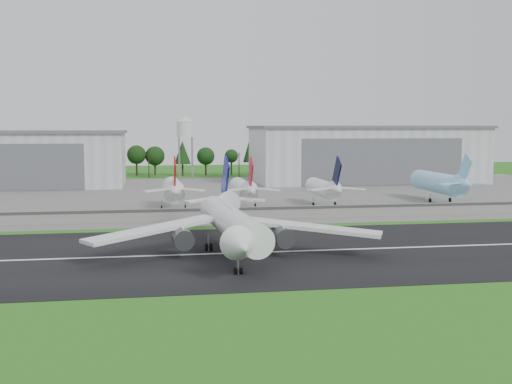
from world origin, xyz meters
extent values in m
plane|color=#226417|center=(0.00, 0.00, 0.00)|extent=(600.00, 600.00, 0.00)
cube|color=black|center=(0.00, 10.00, 0.05)|extent=(320.00, 60.00, 0.10)
cube|color=white|center=(0.00, 10.00, 0.11)|extent=(220.00, 1.00, 0.02)
cube|color=slate|center=(0.00, 120.00, 0.05)|extent=(320.00, 150.00, 0.10)
cube|color=gray|center=(0.00, 55.00, 1.75)|extent=(240.00, 0.50, 3.50)
cube|color=#38383A|center=(0.00, 54.70, 3.00)|extent=(240.00, 0.12, 0.70)
cube|color=silver|center=(-80.00, 165.00, 11.00)|extent=(95.00, 42.00, 22.00)
cube|color=#595B60|center=(-80.00, 165.00, 22.60)|extent=(97.00, 44.00, 1.20)
cube|color=silver|center=(75.00, 165.00, 12.00)|extent=(100.00, 45.00, 24.00)
cube|color=#595B60|center=(75.00, 165.00, 24.60)|extent=(102.00, 47.00, 1.20)
cube|color=#595B60|center=(75.00, 142.35, 10.08)|extent=(70.00, 0.30, 19.68)
cylinder|color=#99999E|center=(-8.00, 182.00, 10.00)|extent=(0.50, 0.50, 20.00)
cylinder|color=#99999E|center=(-2.00, 188.00, 10.00)|extent=(0.50, 0.50, 20.00)
cylinder|color=silver|center=(-5.00, 185.00, 23.50)|extent=(8.00, 8.00, 7.00)
cone|color=silver|center=(-5.00, 185.00, 28.20)|extent=(8.40, 8.40, 2.40)
cylinder|color=white|center=(-5.89, 10.00, 6.20)|extent=(8.79, 44.29, 5.80)
cone|color=white|center=(-7.60, -14.94, 6.20)|extent=(6.20, 6.38, 5.80)
cone|color=white|center=(-4.08, 36.44, 7.40)|extent=(6.11, 9.36, 5.51)
cube|color=navy|center=(-4.12, 35.94, 12.70)|extent=(1.15, 9.55, 11.13)
cube|color=white|center=(8.93, 6.98, 5.40)|extent=(27.79, 16.44, 2.65)
cylinder|color=#333338|center=(3.34, 5.86, 3.80)|extent=(4.17, 5.75, 3.80)
cube|color=white|center=(0.87, 35.60, 7.80)|extent=(9.51, 5.29, 0.98)
cube|color=white|center=(-21.00, 9.03, 5.40)|extent=(26.66, 19.46, 2.65)
cylinder|color=#333338|center=(-15.61, 7.16, 3.80)|extent=(4.17, 5.75, 3.80)
cube|color=white|center=(-9.11, 36.28, 7.80)|extent=(9.55, 6.33, 0.98)
cube|color=#99999E|center=(-6.17, 6.01, 1.70)|extent=(12.03, 30.61, 3.20)
cylinder|color=black|center=(-10.18, 13.30, 0.85)|extent=(0.50, 1.52, 1.50)
cylinder|color=white|center=(-14.77, 80.00, 5.99)|extent=(5.99, 24.00, 5.99)
cone|color=white|center=(-14.77, 64.50, 6.99)|extent=(5.69, 7.00, 5.69)
cube|color=#AD0D11|center=(-14.77, 65.00, 11.79)|extent=(0.45, 8.59, 10.02)
cylinder|color=#99999E|center=(-18.27, 78.00, 1.50)|extent=(0.32, 0.32, 3.00)
cylinder|color=#99999E|center=(-11.27, 78.00, 1.50)|extent=(0.32, 0.32, 3.00)
cylinder|color=black|center=(-18.27, 78.00, 0.80)|extent=(0.40, 1.40, 1.40)
cylinder|color=white|center=(6.49, 80.00, 5.75)|extent=(5.51, 24.00, 5.51)
cone|color=white|center=(6.49, 64.50, 6.75)|extent=(5.23, 7.00, 5.23)
cube|color=#B00D2C|center=(6.49, 65.00, 11.55)|extent=(0.45, 8.59, 10.02)
cylinder|color=#99999E|center=(2.99, 78.00, 1.50)|extent=(0.32, 0.32, 3.00)
cylinder|color=#99999E|center=(9.99, 78.00, 1.50)|extent=(0.32, 0.32, 3.00)
cylinder|color=black|center=(2.99, 78.00, 0.80)|extent=(0.40, 1.40, 1.40)
cylinder|color=white|center=(31.72, 80.00, 5.60)|extent=(5.19, 24.00, 5.19)
cone|color=white|center=(31.72, 64.50, 6.60)|extent=(4.93, 7.00, 4.93)
cube|color=black|center=(31.72, 65.00, 11.40)|extent=(0.45, 8.59, 10.02)
cylinder|color=#99999E|center=(28.22, 78.00, 1.50)|extent=(0.32, 0.32, 3.00)
cylinder|color=#99999E|center=(35.22, 78.00, 1.50)|extent=(0.32, 0.32, 3.00)
cylinder|color=black|center=(28.22, 78.00, 0.80)|extent=(0.40, 1.40, 1.40)
cylinder|color=#92D8FC|center=(72.39, 85.00, 6.35)|extent=(6.70, 30.00, 6.70)
cone|color=#92D8FC|center=(72.39, 66.50, 7.35)|extent=(6.37, 7.00, 6.37)
cube|color=#7CCFFF|center=(72.39, 67.00, 12.15)|extent=(0.45, 8.59, 10.02)
cylinder|color=#99999E|center=(68.89, 83.00, 1.50)|extent=(0.32, 0.32, 3.00)
cylinder|color=#99999E|center=(75.89, 83.00, 1.50)|extent=(0.32, 0.32, 3.00)
cylinder|color=black|center=(68.89, 83.00, 0.80)|extent=(0.40, 1.40, 1.40)
camera|label=1|loc=(-21.58, -113.24, 24.99)|focal=45.00mm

